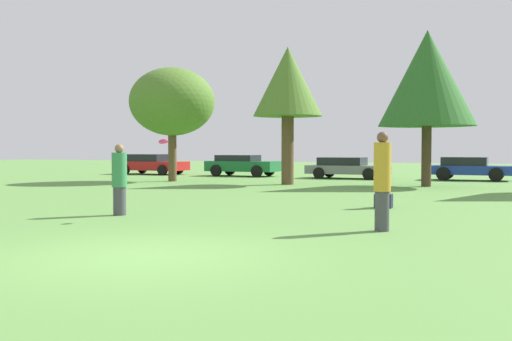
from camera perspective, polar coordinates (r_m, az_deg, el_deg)
The scene contains 12 objects.
ground_plane at distance 9.23m, azimuth -10.78°, elevation -8.06°, with size 120.00×120.00×0.00m, color #5B8E42.
person_thrower at distance 14.81m, azimuth -12.99°, elevation -0.86°, with size 0.36×0.36×1.73m.
person_catcher at distance 11.90m, azimuth 12.03°, elevation -0.95°, with size 0.33×0.33×1.96m.
frisbee at distance 13.78m, azimuth -8.88°, elevation 2.77°, with size 0.23×0.22×0.14m.
bystander_sitting at distance 16.57m, azimuth 12.15°, elevation -2.09°, with size 0.46×0.38×1.04m.
tree_0 at distance 29.66m, azimuth -8.06°, elevation 6.53°, with size 4.19×4.19×5.60m.
tree_1 at distance 26.88m, azimuth 3.07°, elevation 8.34°, with size 3.11×3.11×6.18m.
tree_2 at distance 26.43m, azimuth 16.12°, elevation 8.48°, with size 4.07×4.07×6.64m.
parked_car_red at distance 37.88m, azimuth -10.07°, elevation 0.64°, with size 4.53×2.16×1.26m.
parked_car_green at distance 34.79m, azimuth -1.38°, elevation 0.57°, with size 4.26×2.06×1.24m.
parked_car_grey at distance 32.43m, azimuth 8.68°, elevation 0.31°, with size 4.39×2.15×1.14m.
parked_car_blue at distance 32.03m, azimuth 19.78°, elevation 0.24°, with size 4.03×1.96×1.18m.
Camera 1 is at (5.01, -7.58, 1.63)m, focal length 41.64 mm.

